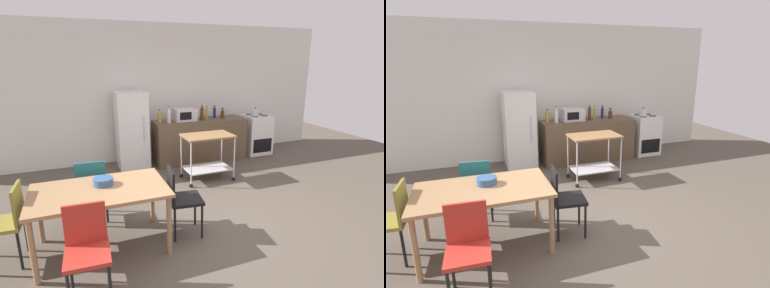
# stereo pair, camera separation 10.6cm
# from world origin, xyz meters

# --- Properties ---
(ground_plane) EXTENTS (12.00, 12.00, 0.00)m
(ground_plane) POSITION_xyz_m (0.00, 0.00, 0.00)
(ground_plane) COLOR brown
(back_wall) EXTENTS (8.40, 0.12, 2.90)m
(back_wall) POSITION_xyz_m (0.00, 3.20, 1.45)
(back_wall) COLOR silver
(back_wall) RESTS_ON ground_plane
(kitchen_counter) EXTENTS (2.00, 0.64, 0.90)m
(kitchen_counter) POSITION_xyz_m (0.90, 2.60, 0.45)
(kitchen_counter) COLOR brown
(kitchen_counter) RESTS_ON ground_plane
(dining_table) EXTENTS (1.50, 0.90, 0.75)m
(dining_table) POSITION_xyz_m (-1.43, -0.01, 0.67)
(dining_table) COLOR #A37A51
(dining_table) RESTS_ON ground_plane
(chair_black) EXTENTS (0.45, 0.45, 0.89)m
(chair_black) POSITION_xyz_m (-0.49, -0.05, 0.52)
(chair_black) COLOR black
(chair_black) RESTS_ON ground_plane
(chair_teal) EXTENTS (0.43, 0.43, 0.89)m
(chair_teal) POSITION_xyz_m (-1.49, 0.69, 0.52)
(chair_teal) COLOR #1E666B
(chair_teal) RESTS_ON ground_plane
(chair_olive) EXTENTS (0.43, 0.43, 0.89)m
(chair_olive) POSITION_xyz_m (-2.38, 0.09, 0.52)
(chair_olive) COLOR olive
(chair_olive) RESTS_ON ground_plane
(chair_red) EXTENTS (0.42, 0.42, 0.89)m
(chair_red) POSITION_xyz_m (-1.63, -0.73, 0.52)
(chair_red) COLOR #B72D23
(chair_red) RESTS_ON ground_plane
(stove_oven) EXTENTS (0.60, 0.61, 0.92)m
(stove_oven) POSITION_xyz_m (2.35, 2.62, 0.45)
(stove_oven) COLOR white
(stove_oven) RESTS_ON ground_plane
(refrigerator) EXTENTS (0.60, 0.63, 1.55)m
(refrigerator) POSITION_xyz_m (-0.55, 2.70, 0.78)
(refrigerator) COLOR white
(refrigerator) RESTS_ON ground_plane
(kitchen_cart) EXTENTS (0.91, 0.57, 0.85)m
(kitchen_cart) POSITION_xyz_m (0.59, 1.50, 0.57)
(kitchen_cart) COLOR olive
(kitchen_cart) RESTS_ON ground_plane
(bottle_sparkling_water) EXTENTS (0.08, 0.08, 0.26)m
(bottle_sparkling_water) POSITION_xyz_m (0.03, 2.67, 1.01)
(bottle_sparkling_water) COLOR gold
(bottle_sparkling_water) RESTS_ON kitchen_counter
(bottle_sesame_oil) EXTENTS (0.08, 0.08, 0.33)m
(bottle_sesame_oil) POSITION_xyz_m (0.19, 2.55, 1.04)
(bottle_sesame_oil) COLOR silver
(bottle_sesame_oil) RESTS_ON kitchen_counter
(microwave) EXTENTS (0.46, 0.35, 0.26)m
(microwave) POSITION_xyz_m (0.57, 2.65, 1.03)
(microwave) COLOR silver
(microwave) RESTS_ON kitchen_counter
(bottle_soy_sauce) EXTENTS (0.07, 0.07, 0.31)m
(bottle_soy_sauce) POSITION_xyz_m (0.95, 2.59, 1.03)
(bottle_soy_sauce) COLOR #4C2D19
(bottle_soy_sauce) RESTS_ON kitchen_counter
(bottle_soda) EXTENTS (0.06, 0.06, 0.28)m
(bottle_soda) POSITION_xyz_m (1.10, 2.69, 1.01)
(bottle_soda) COLOR gold
(bottle_soda) RESTS_ON kitchen_counter
(bottle_wine) EXTENTS (0.06, 0.06, 0.28)m
(bottle_wine) POSITION_xyz_m (1.29, 2.69, 1.02)
(bottle_wine) COLOR navy
(bottle_wine) RESTS_ON kitchen_counter
(bottle_hot_sauce) EXTENTS (0.08, 0.08, 0.23)m
(bottle_hot_sauce) POSITION_xyz_m (1.44, 2.60, 0.99)
(bottle_hot_sauce) COLOR #4C2D19
(bottle_hot_sauce) RESTS_ON kitchen_counter
(fruit_bowl) EXTENTS (0.23, 0.23, 0.08)m
(fruit_bowl) POSITION_xyz_m (-1.38, 0.10, 0.79)
(fruit_bowl) COLOR #33598C
(fruit_bowl) RESTS_ON dining_table
(kettle) EXTENTS (0.24, 0.17, 0.19)m
(kettle) POSITION_xyz_m (2.23, 2.52, 1.00)
(kettle) COLOR silver
(kettle) RESTS_ON stove_oven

